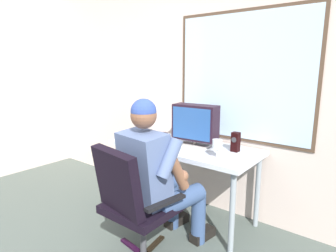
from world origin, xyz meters
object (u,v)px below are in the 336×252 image
at_px(desk_speaker, 236,142).
at_px(book_stack, 157,137).
at_px(person_seated, 157,174).
at_px(wine_glass, 217,145).
at_px(desk, 184,152).
at_px(office_chair, 132,199).
at_px(crt_monitor, 195,123).

distance_m(desk_speaker, book_stack, 0.77).
bearing_deg(person_seated, wine_glass, 55.98).
bearing_deg(desk, book_stack, -165.98).
xyz_separation_m(desk, office_chair, (0.12, -0.82, -0.14)).
bearing_deg(desk, person_seated, -74.79).
distance_m(person_seated, crt_monitor, 0.68).
height_order(desk_speaker, book_stack, desk_speaker).
bearing_deg(desk, office_chair, -81.67).
bearing_deg(desk, crt_monitor, 19.61).
distance_m(wine_glass, desk_speaker, 0.26).
xyz_separation_m(office_chair, desk_speaker, (0.36, 0.93, 0.29)).
distance_m(person_seated, desk_speaker, 0.77).
xyz_separation_m(office_chair, person_seated, (0.04, 0.25, 0.12)).
height_order(office_chair, crt_monitor, crt_monitor).
bearing_deg(book_stack, person_seated, -49.68).
bearing_deg(person_seated, office_chair, -98.02).
relative_size(office_chair, crt_monitor, 2.12).
bearing_deg(crt_monitor, wine_glass, -28.97).
xyz_separation_m(desk, desk_speaker, (0.48, 0.11, 0.15)).
distance_m(desk, crt_monitor, 0.30).
xyz_separation_m(desk, book_stack, (-0.27, -0.07, 0.11)).
relative_size(desk, person_seated, 1.14).
xyz_separation_m(office_chair, crt_monitor, (-0.02, 0.86, 0.42)).
distance_m(crt_monitor, wine_glass, 0.40).
height_order(office_chair, book_stack, office_chair).
bearing_deg(book_stack, wine_glass, -6.64).
distance_m(person_seated, book_stack, 0.67).
bearing_deg(office_chair, wine_glass, 64.54).
distance_m(office_chair, book_stack, 0.89).
relative_size(desk, wine_glass, 9.23).
xyz_separation_m(desk, wine_glass, (0.44, -0.15, 0.18)).
bearing_deg(person_seated, book_stack, 130.32).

